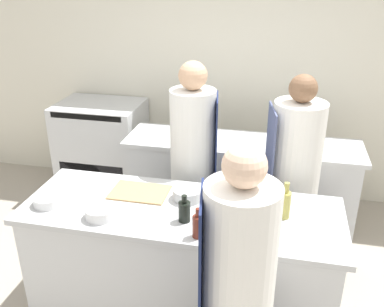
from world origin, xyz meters
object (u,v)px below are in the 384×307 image
object	(u,v)px
chef_at_prep_near	(236,300)
bottle_cooking_oil	(184,211)
bottle_olive_oil	(285,204)
bottle_vinegar	(248,218)
oven_range	(103,148)
bottle_wine	(198,226)
bowl_ceramic_blue	(260,198)
chef_at_pass_far	(293,182)
bowl_prep_small	(101,212)
chef_at_stove	(193,169)
bowl_mixing_large	(188,194)
stockpot	(199,131)
bowl_wooden_salad	(48,200)

from	to	relation	value
chef_at_prep_near	bottle_cooking_oil	bearing A→B (deg)	26.96
bottle_olive_oil	bottle_vinegar	world-z (taller)	bottle_olive_oil
oven_range	bottle_wine	bearing A→B (deg)	-53.06
oven_range	bowl_ceramic_blue	distance (m)	2.47
chef_at_pass_far	bowl_prep_small	size ratio (longest dim) A/B	8.83
chef_at_stove	bottle_olive_oil	distance (m)	0.99
bowl_mixing_large	bottle_wine	bearing A→B (deg)	-69.54
bottle_wine	bottle_cooking_oil	world-z (taller)	bottle_wine
bottle_olive_oil	chef_at_stove	bearing A→B (deg)	139.04
bottle_olive_oil	stockpot	world-z (taller)	bottle_olive_oil
bottle_vinegar	bowl_mixing_large	world-z (taller)	bottle_vinegar
bottle_wine	oven_range	bearing A→B (deg)	126.94
bowl_prep_small	chef_at_stove	bearing A→B (deg)	65.12
oven_range	chef_at_prep_near	size ratio (longest dim) A/B	0.60
bottle_cooking_oil	bowl_prep_small	xyz separation A→B (m)	(-0.54, -0.08, -0.04)
bottle_olive_oil	bottle_wine	world-z (taller)	bottle_olive_oil
bowl_prep_small	bowl_mixing_large	bearing A→B (deg)	35.42
chef_at_prep_near	bottle_wine	distance (m)	0.52
chef_at_pass_far	bottle_vinegar	world-z (taller)	chef_at_pass_far
chef_at_stove	bowl_wooden_salad	xyz separation A→B (m)	(-0.83, -0.82, 0.07)
bowl_mixing_large	bowl_ceramic_blue	bearing A→B (deg)	4.90
bottle_vinegar	stockpot	xyz separation A→B (m)	(-0.59, 1.38, 0.00)
chef_at_prep_near	bottle_vinegar	xyz separation A→B (m)	(-0.00, 0.53, 0.16)
bottle_vinegar	bowl_wooden_salad	bearing A→B (deg)	178.80
bottle_olive_oil	bottle_vinegar	size ratio (longest dim) A/B	1.07
chef_at_prep_near	stockpot	xyz separation A→B (m)	(-0.59, 1.90, 0.16)
bottle_cooking_oil	bottle_wine	bearing A→B (deg)	-51.75
chef_at_pass_far	bowl_wooden_salad	xyz separation A→B (m)	(-1.63, -0.85, 0.11)
bowl_mixing_large	bowl_wooden_salad	world-z (taller)	bowl_mixing_large
chef_at_pass_far	bowl_prep_small	distance (m)	1.53
chef_at_pass_far	oven_range	bearing A→B (deg)	53.30
chef_at_stove	stockpot	bearing A→B (deg)	177.77
chef_at_stove	bowl_wooden_salad	distance (m)	1.17
chef_at_prep_near	bowl_wooden_salad	distance (m)	1.47
oven_range	chef_at_stove	world-z (taller)	chef_at_stove
bottle_vinegar	bottle_cooking_oil	xyz separation A→B (m)	(-0.40, 0.03, -0.02)
bottle_vinegar	stockpot	distance (m)	1.50
chef_at_prep_near	bottle_cooking_oil	distance (m)	0.70
bottle_cooking_oil	bowl_wooden_salad	distance (m)	0.95
bottle_vinegar	bottle_cooking_oil	bearing A→B (deg)	175.78
oven_range	bowl_mixing_large	bearing A→B (deg)	-49.55
chef_at_stove	bowl_mixing_large	bearing A→B (deg)	-0.68
chef_at_stove	bottle_vinegar	size ratio (longest dim) A/B	7.64
chef_at_prep_near	chef_at_stove	size ratio (longest dim) A/B	0.97
chef_at_prep_near	bowl_mixing_large	world-z (taller)	chef_at_prep_near
bowl_mixing_large	stockpot	distance (m)	1.08
bowl_mixing_large	stockpot	world-z (taller)	stockpot
chef_at_stove	bowl_ceramic_blue	distance (m)	0.77
oven_range	stockpot	size ratio (longest dim) A/B	3.40
chef_at_stove	bowl_ceramic_blue	world-z (taller)	chef_at_stove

